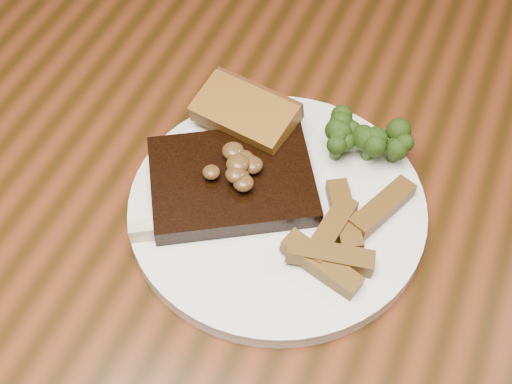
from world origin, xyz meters
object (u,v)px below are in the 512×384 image
chair_far (402,61)px  steak (232,182)px  plate (277,209)px  potato_wedges (337,223)px  garlic_bread (245,127)px  dining_table (250,262)px

chair_far → steak: (-0.05, -0.59, 0.32)m
steak → chair_far: bearing=53.6°
chair_far → plate: size_ratio=2.95×
steak → potato_wedges: size_ratio=1.54×
chair_far → garlic_bread: size_ratio=8.39×
dining_table → chair_far: 0.63m
dining_table → steak: bearing=156.3°
steak → dining_table: bearing=-54.8°
chair_far → garlic_bread: (-0.07, -0.52, 0.32)m
dining_table → steak: steak is taller
dining_table → plate: bearing=19.8°
dining_table → chair_far: chair_far is taller
dining_table → steak: size_ratio=10.50×
garlic_bread → plate: bearing=-38.7°
garlic_bread → steak: bearing=-67.0°
chair_far → potato_wedges: bearing=106.5°
garlic_bread → potato_wedges: potato_wedges is taller
dining_table → plate: size_ratio=5.69×
garlic_bread → potato_wedges: bearing=-22.3°
chair_far → potato_wedges: 0.68m
plate → garlic_bread: 0.10m
plate → potato_wedges: potato_wedges is taller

